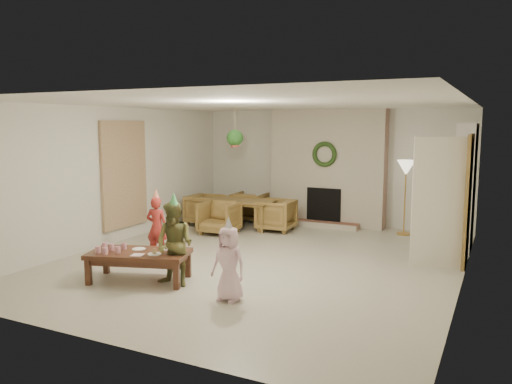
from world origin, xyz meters
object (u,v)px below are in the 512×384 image
Objects in this scene: coffee_table_top at (139,254)px; child_pink at (229,264)px; dining_table at (235,213)px; dining_chair_far at (250,207)px; child_plaid at (175,244)px; child_red at (157,227)px; dining_chair_left at (205,210)px; dining_chair_right at (276,215)px; dining_chair_near at (219,218)px.

child_pink is at bearing -22.74° from coffee_table_top.
coffee_table_top is (0.58, -3.88, 0.09)m from dining_table.
dining_table is 0.74m from dining_chair_far.
child_plaid is 1.23× the size of child_pink.
child_red reaches higher than dining_table.
dining_chair_right is (1.67, 0.08, 0.00)m from dining_chair_left.
child_red is at bearing 88.53° from dining_chair_far.
child_plaid is (0.57, 0.05, 0.19)m from coffee_table_top.
dining_table is 1.23× the size of coffee_table_top.
dining_chair_near is 1.00× the size of dining_chair_far.
child_pink reaches higher than dining_chair_left.
coffee_table_top is 1.46× the size of child_pink.
dining_chair_right is 3.94m from coffee_table_top.
dining_chair_right is at bearing 141.34° from dining_chair_far.
dining_chair_left is (-0.74, -0.03, 0.03)m from dining_table.
dining_chair_right is at bearing -0.00° from dining_table.
dining_chair_far is at bearing 90.00° from dining_table.
dining_chair_near is at bearing -51.34° from dining_chair_right.
child_pink reaches higher than coffee_table_top.
child_plaid is at bearing 0.76° from dining_chair_right.
coffee_table_top is 1.19× the size of child_plaid.
dining_chair_far is 4.73m from child_plaid.
dining_chair_near is 1.00× the size of dining_chair_right.
dining_chair_right is 3.89m from child_plaid.
child_red is (0.04, -2.76, 0.21)m from dining_table.
child_pink is (2.05, -1.25, -0.04)m from child_red.
child_plaid reaches higher than dining_chair_left.
child_red is 2.41m from child_pink.
dining_chair_right is 0.52× the size of coffee_table_top.
coffee_table_top is 1.52m from child_pink.
dining_chair_near is 3.19m from coffee_table_top.
child_plaid is 0.96m from child_pink.
dining_chair_left is 0.62× the size of child_plaid.
dining_chair_left is 1.00× the size of dining_chair_right.
dining_chair_far is 1.19m from dining_chair_right.
dining_table reaches higher than coffee_table_top.
dining_chair_far and dining_chair_right have the same top height.
dining_table is at bearing 120.72° from child_pink.
child_pink is at bearing -147.18° from dining_chair_left.
child_plaid is at bearing 126.42° from child_red.
dining_chair_left is at bearing 91.12° from coffee_table_top.
dining_chair_left is at bearing 116.38° from child_plaid.
child_plaid is (0.23, -3.87, 0.25)m from dining_chair_right.
dining_table is at bearing 90.00° from dining_chair_far.
child_red reaches higher than coffee_table_top.
child_plaid reaches higher than child_pink.
child_pink is (2.06, -3.27, 0.14)m from dining_chair_near.
coffee_table_top is at bearing -163.65° from dining_chair_left.
child_plaid reaches higher than dining_chair_near.
dining_chair_near is at bearing -90.00° from dining_table.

